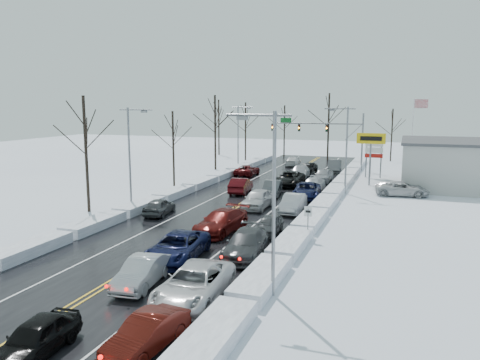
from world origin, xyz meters
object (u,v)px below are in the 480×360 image
at_px(queued_car_0, 37,356).
at_px(tires_plus_sign, 371,142).
at_px(traffic_signal_mast, 326,131).
at_px(oncoming_car_0, 241,193).
at_px(flagpole, 414,128).

bearing_deg(queued_car_0, tires_plus_sign, 73.22).
bearing_deg(tires_plus_sign, traffic_signal_mast, 120.46).
xyz_separation_m(queued_car_0, oncoming_car_0, (-3.61, 33.07, 0.00)).
bearing_deg(oncoming_car_0, flagpole, -132.70).
distance_m(flagpole, queued_car_0, 58.29).
xyz_separation_m(tires_plus_sign, oncoming_car_0, (-12.43, -9.32, -4.99)).
relative_size(flagpole, queued_car_0, 2.42).
relative_size(tires_plus_sign, oncoming_car_0, 1.23).
distance_m(traffic_signal_mast, tires_plus_sign, 13.92).
distance_m(flagpole, oncoming_car_0, 29.53).
xyz_separation_m(flagpole, oncoming_car_0, (-17.10, -23.33, -5.93)).
height_order(tires_plus_sign, queued_car_0, tires_plus_sign).
height_order(traffic_signal_mast, oncoming_car_0, traffic_signal_mast).
bearing_deg(flagpole, oncoming_car_0, -126.24).
bearing_deg(traffic_signal_mast, queued_car_0, -91.86).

